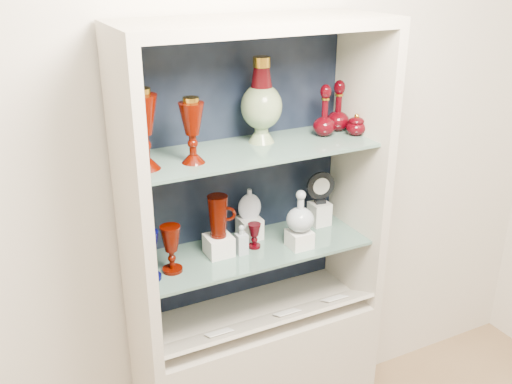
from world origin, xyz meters
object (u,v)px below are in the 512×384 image
enamel_urn (261,100)px  ruby_decanter_a (325,107)px  lidded_bowl (356,124)px  clear_round_decanter (300,212)px  pedestal_lamp_right (143,130)px  ruby_goblet_small (254,236)px  flat_flask (249,203)px  ruby_pitcher (218,216)px  clear_square_bottle (242,239)px  cameo_medallion (321,187)px  cobalt_goblet (149,256)px  ruby_decanter_b (339,104)px  ruby_goblet_tall (171,249)px  pedestal_lamp_left (192,131)px

enamel_urn → ruby_decanter_a: 0.27m
lidded_bowl → clear_round_decanter: 0.42m
pedestal_lamp_right → ruby_goblet_small: size_ratio=2.63×
lidded_bowl → flat_flask: 0.53m
enamel_urn → clear_round_decanter: 0.46m
ruby_pitcher → clear_square_bottle: ruby_pitcher is taller
pedestal_lamp_right → ruby_goblet_small: 0.66m
ruby_decanter_a → flat_flask: (-0.30, 0.07, -0.38)m
pedestal_lamp_right → clear_square_bottle: pedestal_lamp_right is taller
enamel_urn → cameo_medallion: enamel_urn is taller
ruby_decanter_a → cobalt_goblet: 0.88m
flat_flask → clear_square_bottle: bearing=-113.2°
pedestal_lamp_right → ruby_decanter_b: bearing=6.3°
lidded_bowl → ruby_goblet_tall: 0.87m
ruby_decanter_b → pedestal_lamp_right: bearing=-173.7°
ruby_decanter_b → cobalt_goblet: 0.96m
cobalt_goblet → clear_round_decanter: (0.61, -0.03, 0.06)m
lidded_bowl → ruby_goblet_tall: lidded_bowl is taller
ruby_goblet_small → pedestal_lamp_left: bearing=-168.9°
pedestal_lamp_left → pedestal_lamp_right: size_ratio=0.84×
ruby_goblet_small → clear_square_bottle: (-0.07, -0.02, 0.01)m
ruby_goblet_tall → flat_flask: (0.37, 0.12, 0.06)m
lidded_bowl → ruby_pitcher: bearing=175.6°
enamel_urn → ruby_pitcher: enamel_urn is taller
ruby_decanter_b → clear_round_decanter: size_ratio=1.32×
cobalt_goblet → pedestal_lamp_left: bearing=-1.3°
pedestal_lamp_left → clear_round_decanter: size_ratio=1.38×
enamel_urn → ruby_goblet_small: (-0.06, -0.06, -0.53)m
lidded_bowl → ruby_decanter_b: bearing=108.4°
cobalt_goblet → clear_square_bottle: size_ratio=1.52×
pedestal_lamp_right → ruby_goblet_small: bearing=5.2°
ruby_pitcher → enamel_urn: bearing=34.6°
ruby_decanter_a → clear_round_decanter: 0.42m
ruby_decanter_a → cameo_medallion: (0.03, 0.05, -0.36)m
pedestal_lamp_right → cameo_medallion: size_ratio=1.88×
pedestal_lamp_right → ruby_pitcher: bearing=10.2°
ruby_goblet_small → lidded_bowl: bearing=-4.5°
ruby_pitcher → flat_flask: ruby_pitcher is taller
ruby_decanter_b → pedestal_lamp_left: bearing=-171.1°
pedestal_lamp_left → lidded_bowl: (0.70, 0.02, -0.07)m
cobalt_goblet → ruby_goblet_small: (0.44, 0.05, -0.04)m
clear_round_decanter → clear_square_bottle: bearing=167.4°
clear_round_decanter → cameo_medallion: cameo_medallion is taller
flat_flask → ruby_decanter_a: bearing=2.8°
pedestal_lamp_right → ruby_goblet_tall: pedestal_lamp_right is taller
ruby_decanter_a → ruby_goblet_tall: bearing=-176.0°
cobalt_goblet → ruby_goblet_tall: (0.09, 0.02, -0.00)m
pedestal_lamp_left → ruby_decanter_a: bearing=6.6°
pedestal_lamp_left → enamel_urn: size_ratio=0.71×
ruby_pitcher → clear_round_decanter: size_ratio=1.01×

